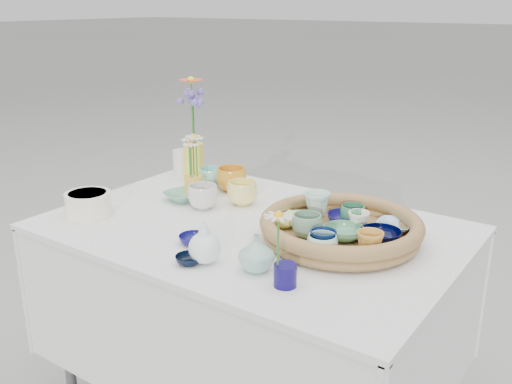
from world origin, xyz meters
The scene contains 32 objects.
wicker_tray centered at (0.28, 0.05, 0.80)m, with size 0.47×0.47×0.08m, color brown, non-canonical shape.
tray_ceramic_0 centered at (0.25, 0.14, 0.80)m, with size 0.10×0.10×0.03m, color #140F57.
tray_ceramic_1 centered at (0.40, 0.07, 0.80)m, with size 0.12×0.12×0.04m, color black.
tray_ceramic_2 centered at (0.41, -0.03, 0.82)m, with size 0.07×0.07×0.07m, color gold.
tray_ceramic_3 centered at (0.30, 0.03, 0.80)m, with size 0.11×0.11×0.04m, color #53966B.
tray_ceramic_4 centered at (0.21, -0.02, 0.82)m, with size 0.09×0.09×0.07m, color gray.
tray_ceramic_5 centered at (0.14, 0.05, 0.80)m, with size 0.10×0.10×0.03m, color #A6ECC9.
tray_ceramic_6 centered at (0.15, 0.15, 0.82)m, with size 0.08×0.08×0.08m, color silver.
tray_ceramic_7 centered at (0.31, 0.11, 0.81)m, with size 0.06×0.06×0.06m, color white.
tray_ceramic_8 centered at (0.40, 0.18, 0.80)m, with size 0.11×0.11×0.03m, color #9AC6E0.
tray_ceramic_9 centered at (0.30, -0.10, 0.82)m, with size 0.07×0.07×0.07m, color #07183E.
tray_ceramic_10 centered at (0.10, 0.02, 0.80)m, with size 0.10×0.10×0.03m, color #FCFB7B.
tray_ceramic_11 centered at (0.31, -0.12, 0.82)m, with size 0.08×0.08×0.06m, color #ADDECE.
tray_ceramic_12 centered at (0.27, 0.15, 0.81)m, with size 0.08×0.08×0.06m, color #367A52.
loose_ceramic_0 centered at (-0.26, 0.24, 0.81)m, with size 0.11×0.11×0.09m, color orange.
loose_ceramic_1 centered at (-0.14, 0.14, 0.81)m, with size 0.10×0.10×0.08m, color #FFEC77.
loose_ceramic_2 centered at (-0.34, 0.05, 0.78)m, with size 0.12×0.12×0.03m, color #65A485.
loose_ceramic_3 centered at (-0.23, 0.03, 0.81)m, with size 0.10×0.10×0.08m, color silver.
loose_ceramic_4 centered at (-0.06, -0.21, 0.78)m, with size 0.08×0.08×0.03m, color #100E55.
loose_ceramic_5 centered at (-0.36, 0.24, 0.80)m, with size 0.09×0.09×0.07m, color #84D5C7.
loose_ceramic_6 centered at (0.02, -0.32, 0.78)m, with size 0.07×0.07×0.02m, color black.
fluted_bowl centered at (-0.49, -0.23, 0.80)m, with size 0.15×0.15×0.08m, color white, non-canonical shape.
bud_vase_paleblue centered at (0.05, -0.29, 0.83)m, with size 0.09×0.09×0.13m, color white, non-canonical shape.
bud_vase_seafoam centered at (0.19, -0.25, 0.81)m, with size 0.09×0.09×0.10m, color #85BAAC.
bud_vase_cobalt centered at (0.30, -0.28, 0.79)m, with size 0.06×0.06×0.06m, color #0F084B.
single_daisy centered at (0.28, -0.29, 0.89)m, with size 0.08×0.08×0.15m, color silver, non-canonical shape.
tall_vase_yellow centered at (-0.47, 0.27, 0.84)m, with size 0.08×0.08×0.14m, color yellow.
gerbera centered at (-0.46, 0.26, 1.03)m, with size 0.10×0.10×0.27m, color #F75B2F, non-canonical shape.
hydrangea centered at (-0.47, 0.27, 1.00)m, with size 0.07×0.07×0.24m, color #6959BC, non-canonical shape.
white_pitcher centered at (-0.55, 0.29, 0.82)m, with size 0.11×0.08×0.10m, color silver, non-canonical shape.
daisy_cup centered at (-0.35, 0.12, 0.80)m, with size 0.07×0.07×0.07m, color gold.
daisy_posy centered at (-0.35, 0.12, 0.92)m, with size 0.08×0.08×0.17m, color white, non-canonical shape.
Camera 1 is at (0.96, -1.35, 1.43)m, focal length 40.00 mm.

